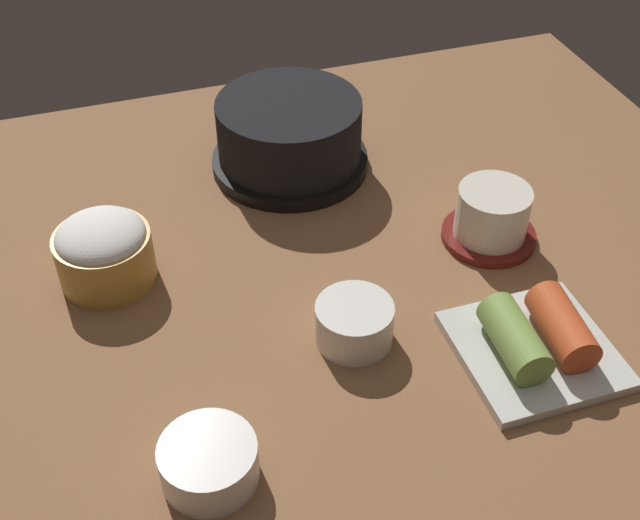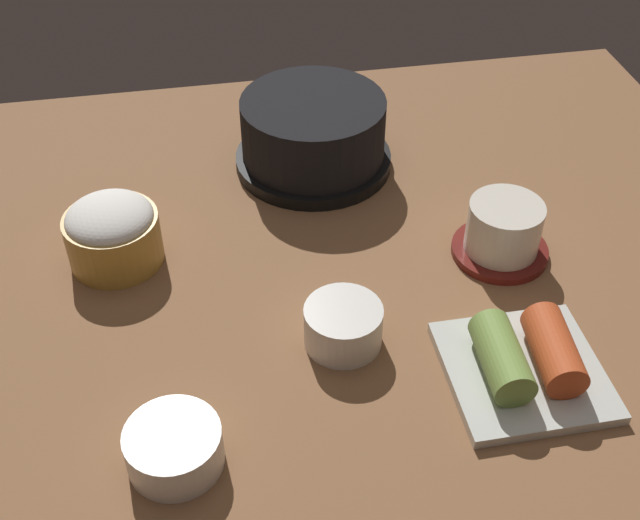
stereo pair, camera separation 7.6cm
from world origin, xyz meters
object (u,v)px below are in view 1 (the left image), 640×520
object	(u,v)px
banchan_cup_center	(354,322)
side_bowl_near	(209,461)
kimchi_plate	(536,341)
stone_pot	(289,135)
tea_cup_with_saucer	(492,216)
rice_bowl	(104,250)

from	to	relation	value
banchan_cup_center	side_bowl_near	distance (cm)	18.14
kimchi_plate	side_bowl_near	xyz separation A→B (cm)	(-29.34, -3.36, 0.15)
stone_pot	side_bowl_near	size ratio (longest dim) A/B	2.35
side_bowl_near	banchan_cup_center	bearing A→B (deg)	33.52
tea_cup_with_saucer	side_bowl_near	world-z (taller)	tea_cup_with_saucer
stone_pot	rice_bowl	xyz separation A→B (cm)	(-21.82, -12.48, -0.74)
stone_pot	banchan_cup_center	xyz separation A→B (cm)	(-2.22, -27.31, -2.13)
rice_bowl	kimchi_plate	world-z (taller)	rice_bowl
stone_pot	kimchi_plate	size ratio (longest dim) A/B	1.35
tea_cup_with_saucer	side_bowl_near	xyz separation A→B (cm)	(-32.82, -18.80, -1.00)
banchan_cup_center	kimchi_plate	world-z (taller)	kimchi_plate
tea_cup_with_saucer	rice_bowl	bearing A→B (deg)	170.81
rice_bowl	side_bowl_near	distance (cm)	25.29
stone_pot	side_bowl_near	bearing A→B (deg)	-114.93
tea_cup_with_saucer	side_bowl_near	bearing A→B (deg)	-150.19
rice_bowl	banchan_cup_center	distance (cm)	24.61
tea_cup_with_saucer	banchan_cup_center	distance (cm)	19.77
stone_pot	rice_bowl	distance (cm)	25.15
side_bowl_near	tea_cup_with_saucer	bearing A→B (deg)	29.81
tea_cup_with_saucer	side_bowl_near	size ratio (longest dim) A/B	1.28
banchan_cup_center	rice_bowl	bearing A→B (deg)	142.91
banchan_cup_center	kimchi_plate	distance (cm)	15.70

